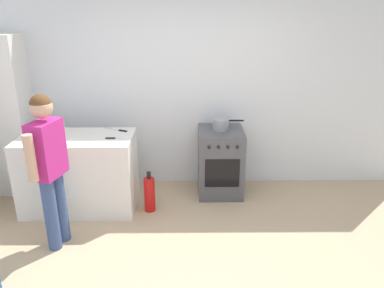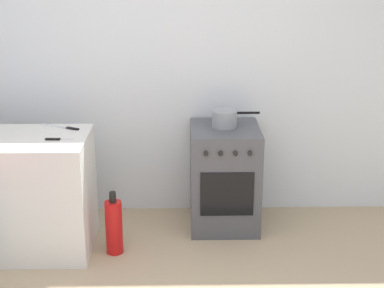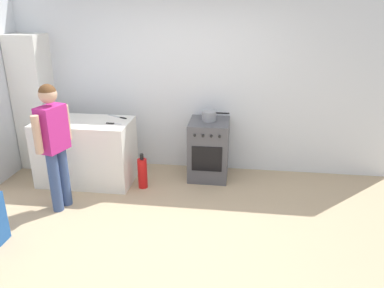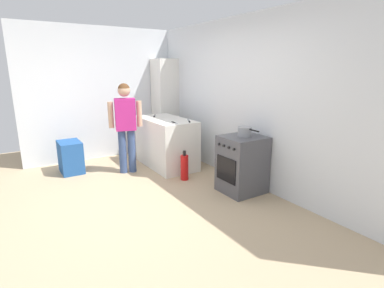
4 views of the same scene
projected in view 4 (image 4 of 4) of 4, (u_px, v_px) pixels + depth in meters
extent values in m
plane|color=tan|center=(134.00, 207.00, 4.01)|extent=(8.00, 8.00, 0.00)
cube|color=silver|center=(247.00, 102.00, 4.70)|extent=(6.00, 0.10, 2.60)
cube|color=silver|center=(101.00, 94.00, 6.03)|extent=(0.10, 3.10, 2.60)
cube|color=silver|center=(166.00, 143.00, 5.63)|extent=(1.30, 0.70, 0.90)
cube|color=#4C4C51|center=(242.00, 164.00, 4.44)|extent=(0.56, 0.60, 0.85)
cube|color=black|center=(226.00, 170.00, 4.29)|extent=(0.42, 0.01, 0.36)
cylinder|color=black|center=(231.00, 136.00, 4.38)|extent=(0.18, 0.18, 0.01)
cylinder|color=black|center=(243.00, 139.00, 4.17)|extent=(0.18, 0.18, 0.01)
cylinder|color=black|center=(244.00, 134.00, 4.50)|extent=(0.18, 0.18, 0.01)
cylinder|color=black|center=(256.00, 137.00, 4.30)|extent=(0.18, 0.18, 0.01)
cylinder|color=black|center=(219.00, 144.00, 4.34)|extent=(0.04, 0.02, 0.04)
cylinder|color=black|center=(224.00, 146.00, 4.24)|extent=(0.04, 0.02, 0.04)
cylinder|color=black|center=(229.00, 148.00, 4.15)|extent=(0.04, 0.02, 0.04)
cylinder|color=black|center=(234.00, 149.00, 4.06)|extent=(0.04, 0.02, 0.04)
cylinder|color=gray|center=(245.00, 132.00, 4.34)|extent=(0.20, 0.20, 0.14)
cylinder|color=black|center=(254.00, 131.00, 4.17)|extent=(0.18, 0.02, 0.02)
cube|color=silver|center=(176.00, 123.00, 5.06)|extent=(0.10, 0.03, 0.01)
cube|color=black|center=(173.00, 122.00, 5.14)|extent=(0.11, 0.03, 0.01)
cube|color=silver|center=(155.00, 115.00, 5.92)|extent=(0.19, 0.13, 0.01)
cube|color=black|center=(154.00, 116.00, 5.77)|extent=(0.11, 0.07, 0.01)
cube|color=silver|center=(189.00, 120.00, 5.37)|extent=(0.23, 0.14, 0.01)
cube|color=black|center=(189.00, 122.00, 5.20)|extent=(0.11, 0.07, 0.01)
cylinder|color=#384C7A|center=(123.00, 152.00, 5.26)|extent=(0.13, 0.13, 0.77)
cylinder|color=#384C7A|center=(132.00, 151.00, 5.30)|extent=(0.13, 0.13, 0.77)
cube|color=#B7267A|center=(125.00, 114.00, 5.12)|extent=(0.28, 0.38, 0.54)
cylinder|color=tan|center=(111.00, 115.00, 5.05)|extent=(0.09, 0.09, 0.44)
cylinder|color=tan|center=(139.00, 114.00, 5.19)|extent=(0.09, 0.09, 0.44)
sphere|color=tan|center=(124.00, 90.00, 5.02)|extent=(0.21, 0.21, 0.21)
sphere|color=brown|center=(124.00, 89.00, 5.01)|extent=(0.20, 0.20, 0.20)
cylinder|color=red|center=(184.00, 168.00, 4.96)|extent=(0.13, 0.13, 0.42)
cylinder|color=black|center=(184.00, 153.00, 4.90)|extent=(0.05, 0.05, 0.08)
cube|color=#235193|center=(71.00, 164.00, 5.34)|extent=(0.52, 0.36, 0.28)
cube|color=#235193|center=(70.00, 149.00, 5.27)|extent=(0.52, 0.36, 0.28)
cube|color=silver|center=(165.00, 106.00, 6.52)|extent=(0.48, 0.44, 2.00)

